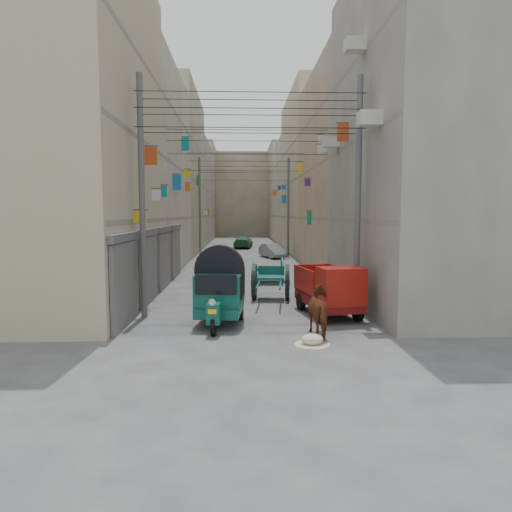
{
  "coord_description": "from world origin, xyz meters",
  "views": [
    {
      "loc": [
        -0.38,
        -9.28,
        3.45
      ],
      "look_at": [
        0.19,
        6.5,
        2.0
      ],
      "focal_mm": 32.0,
      "sensor_mm": 36.0,
      "label": 1
    }
  ],
  "objects_px": {
    "distant_car_grey": "(272,251)",
    "tonga_cart": "(271,281)",
    "mini_truck": "(332,292)",
    "second_cart": "(268,270)",
    "horse": "(322,311)",
    "auto_rickshaw": "(220,289)",
    "feed_sack": "(312,339)",
    "distant_car_white": "(225,252)",
    "distant_car_green": "(243,242)"
  },
  "relations": [
    {
      "from": "feed_sack",
      "to": "horse",
      "type": "xyz_separation_m",
      "value": [
        0.42,
        0.89,
        0.56
      ]
    },
    {
      "from": "mini_truck",
      "to": "second_cart",
      "type": "distance_m",
      "value": 7.78
    },
    {
      "from": "horse",
      "to": "distant_car_green",
      "type": "distance_m",
      "value": 34.06
    },
    {
      "from": "auto_rickshaw",
      "to": "feed_sack",
      "type": "bearing_deg",
      "value": -37.49
    },
    {
      "from": "distant_car_grey",
      "to": "feed_sack",
      "type": "bearing_deg",
      "value": -108.18
    },
    {
      "from": "mini_truck",
      "to": "feed_sack",
      "type": "height_order",
      "value": "mini_truck"
    },
    {
      "from": "horse",
      "to": "distant_car_white",
      "type": "height_order",
      "value": "horse"
    },
    {
      "from": "second_cart",
      "to": "horse",
      "type": "bearing_deg",
      "value": -83.82
    },
    {
      "from": "auto_rickshaw",
      "to": "horse",
      "type": "bearing_deg",
      "value": -20.96
    },
    {
      "from": "distant_car_white",
      "to": "feed_sack",
      "type": "bearing_deg",
      "value": 96.19
    },
    {
      "from": "tonga_cart",
      "to": "horse",
      "type": "relative_size",
      "value": 1.98
    },
    {
      "from": "distant_car_grey",
      "to": "tonga_cart",
      "type": "bearing_deg",
      "value": -110.89
    },
    {
      "from": "distant_car_green",
      "to": "feed_sack",
      "type": "bearing_deg",
      "value": 98.52
    },
    {
      "from": "tonga_cart",
      "to": "feed_sack",
      "type": "xyz_separation_m",
      "value": [
        0.66,
        -6.49,
        -0.6
      ]
    },
    {
      "from": "second_cart",
      "to": "auto_rickshaw",
      "type": "bearing_deg",
      "value": -102.77
    },
    {
      "from": "mini_truck",
      "to": "horse",
      "type": "relative_size",
      "value": 2.02
    },
    {
      "from": "feed_sack",
      "to": "tonga_cart",
      "type": "bearing_deg",
      "value": 95.8
    },
    {
      "from": "tonga_cart",
      "to": "second_cart",
      "type": "bearing_deg",
      "value": 94.3
    },
    {
      "from": "auto_rickshaw",
      "to": "distant_car_white",
      "type": "bearing_deg",
      "value": 96.59
    },
    {
      "from": "tonga_cart",
      "to": "distant_car_white",
      "type": "xyz_separation_m",
      "value": [
        -2.34,
        15.99,
        -0.13
      ]
    },
    {
      "from": "auto_rickshaw",
      "to": "distant_car_white",
      "type": "relative_size",
      "value": 0.75
    },
    {
      "from": "distant_car_green",
      "to": "distant_car_white",
      "type": "bearing_deg",
      "value": 89.32
    },
    {
      "from": "mini_truck",
      "to": "horse",
      "type": "bearing_deg",
      "value": -118.77
    },
    {
      "from": "auto_rickshaw",
      "to": "second_cart",
      "type": "xyz_separation_m",
      "value": [
        2.02,
        8.4,
        -0.42
      ]
    },
    {
      "from": "auto_rickshaw",
      "to": "distant_car_grey",
      "type": "xyz_separation_m",
      "value": [
        3.22,
        21.86,
        -0.56
      ]
    },
    {
      "from": "mini_truck",
      "to": "horse",
      "type": "distance_m",
      "value": 2.38
    },
    {
      "from": "auto_rickshaw",
      "to": "second_cart",
      "type": "relative_size",
      "value": 1.84
    },
    {
      "from": "auto_rickshaw",
      "to": "tonga_cart",
      "type": "relative_size",
      "value": 0.84
    },
    {
      "from": "horse",
      "to": "distant_car_grey",
      "type": "xyz_separation_m",
      "value": [
        0.26,
        23.32,
        -0.14
      ]
    },
    {
      "from": "tonga_cart",
      "to": "distant_car_white",
      "type": "distance_m",
      "value": 16.16
    },
    {
      "from": "distant_car_grey",
      "to": "distant_car_green",
      "type": "height_order",
      "value": "distant_car_green"
    },
    {
      "from": "feed_sack",
      "to": "horse",
      "type": "relative_size",
      "value": 0.35
    },
    {
      "from": "mini_truck",
      "to": "distant_car_green",
      "type": "bearing_deg",
      "value": 84.24
    },
    {
      "from": "auto_rickshaw",
      "to": "distant_car_white",
      "type": "height_order",
      "value": "auto_rickshaw"
    },
    {
      "from": "auto_rickshaw",
      "to": "distant_car_green",
      "type": "bearing_deg",
      "value": 93.54
    },
    {
      "from": "auto_rickshaw",
      "to": "feed_sack",
      "type": "relative_size",
      "value": 4.67
    },
    {
      "from": "mini_truck",
      "to": "distant_car_green",
      "type": "xyz_separation_m",
      "value": [
        -2.71,
        31.75,
        -0.24
      ]
    },
    {
      "from": "second_cart",
      "to": "distant_car_green",
      "type": "height_order",
      "value": "second_cart"
    },
    {
      "from": "tonga_cart",
      "to": "horse",
      "type": "xyz_separation_m",
      "value": [
        1.08,
        -5.6,
        -0.05
      ]
    },
    {
      "from": "auto_rickshaw",
      "to": "horse",
      "type": "relative_size",
      "value": 1.66
    },
    {
      "from": "distant_car_grey",
      "to": "horse",
      "type": "bearing_deg",
      "value": -107.21
    },
    {
      "from": "feed_sack",
      "to": "horse",
      "type": "bearing_deg",
      "value": 64.8
    },
    {
      "from": "horse",
      "to": "second_cart",
      "type": "bearing_deg",
      "value": -90.94
    },
    {
      "from": "tonga_cart",
      "to": "distant_car_white",
      "type": "height_order",
      "value": "tonga_cart"
    },
    {
      "from": "auto_rickshaw",
      "to": "feed_sack",
      "type": "distance_m",
      "value": 3.59
    },
    {
      "from": "horse",
      "to": "distant_car_grey",
      "type": "relative_size",
      "value": 0.49
    },
    {
      "from": "second_cart",
      "to": "tonga_cart",
      "type": "bearing_deg",
      "value": -91.15
    },
    {
      "from": "auto_rickshaw",
      "to": "distant_car_white",
      "type": "xyz_separation_m",
      "value": [
        -0.46,
        20.13,
        -0.5
      ]
    },
    {
      "from": "distant_car_white",
      "to": "second_cart",
      "type": "bearing_deg",
      "value": 100.53
    },
    {
      "from": "second_cart",
      "to": "feed_sack",
      "type": "relative_size",
      "value": 2.55
    }
  ]
}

